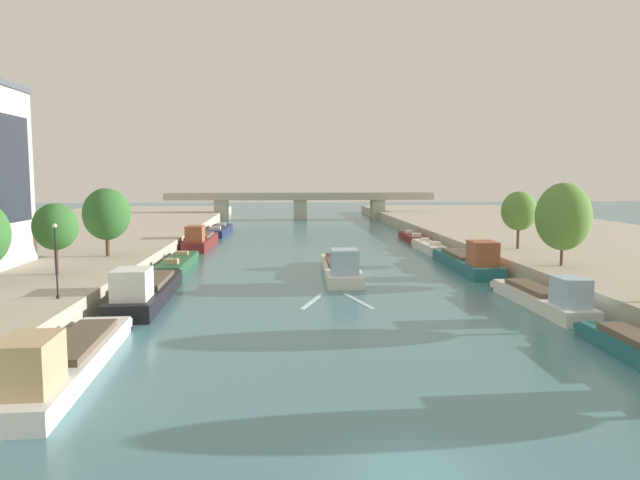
{
  "coord_description": "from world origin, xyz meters",
  "views": [
    {
      "loc": [
        -4.3,
        -18.7,
        9.7
      ],
      "look_at": [
        0.0,
        46.9,
        2.67
      ],
      "focal_mm": 33.99,
      "sensor_mm": 36.0,
      "label": 1
    }
  ],
  "objects_px": {
    "moored_boat_left_near": "(178,263)",
    "lamppost_left_bank": "(56,258)",
    "tree_right_distant": "(563,217)",
    "bridge_far": "(300,203)",
    "moored_boat_right_far": "(429,247)",
    "moored_boat_right_gap_after": "(544,297)",
    "tree_left_distant": "(55,227)",
    "moored_boat_left_upstream": "(65,359)",
    "moored_boat_left_far": "(219,230)",
    "moored_boat_right_midway": "(468,261)",
    "tree_right_nearest": "(519,211)",
    "moored_boat_right_second": "(412,238)",
    "tree_left_past_mid": "(107,214)",
    "moored_boat_left_downstream": "(146,290)",
    "barge_midriver": "(341,267)",
    "moored_boat_left_gap_after": "(200,240)"
  },
  "relations": [
    {
      "from": "tree_right_distant",
      "to": "lamppost_left_bank",
      "type": "bearing_deg",
      "value": -163.18
    },
    {
      "from": "moored_boat_right_second",
      "to": "tree_right_nearest",
      "type": "relative_size",
      "value": 1.82
    },
    {
      "from": "moored_boat_left_far",
      "to": "lamppost_left_bank",
      "type": "relative_size",
      "value": 3.28
    },
    {
      "from": "moored_boat_right_midway",
      "to": "lamppost_left_bank",
      "type": "height_order",
      "value": "lamppost_left_bank"
    },
    {
      "from": "moored_boat_left_near",
      "to": "lamppost_left_bank",
      "type": "xyz_separation_m",
      "value": [
        -3.55,
        -24.64,
        3.92
      ]
    },
    {
      "from": "moored_boat_left_near",
      "to": "moored_boat_left_downstream",
      "type": "bearing_deg",
      "value": -88.38
    },
    {
      "from": "tree_left_past_mid",
      "to": "bridge_far",
      "type": "bearing_deg",
      "value": 73.54
    },
    {
      "from": "bridge_far",
      "to": "barge_midriver",
      "type": "bearing_deg",
      "value": -88.85
    },
    {
      "from": "moored_boat_left_far",
      "to": "moored_boat_right_far",
      "type": "distance_m",
      "value": 38.65
    },
    {
      "from": "tree_left_past_mid",
      "to": "lamppost_left_bank",
      "type": "relative_size",
      "value": 1.38
    },
    {
      "from": "moored_boat_right_gap_after",
      "to": "tree_left_past_mid",
      "type": "distance_m",
      "value": 40.63
    },
    {
      "from": "moored_boat_right_gap_after",
      "to": "lamppost_left_bank",
      "type": "relative_size",
      "value": 2.82
    },
    {
      "from": "tree_left_distant",
      "to": "tree_right_nearest",
      "type": "distance_m",
      "value": 45.82
    },
    {
      "from": "tree_right_nearest",
      "to": "lamppost_left_bank",
      "type": "relative_size",
      "value": 1.28
    },
    {
      "from": "moored_boat_right_second",
      "to": "tree_left_distant",
      "type": "distance_m",
      "value": 54.26
    },
    {
      "from": "tree_right_distant",
      "to": "moored_boat_right_far",
      "type": "bearing_deg",
      "value": 103.04
    },
    {
      "from": "moored_boat_right_midway",
      "to": "tree_right_nearest",
      "type": "height_order",
      "value": "tree_right_nearest"
    },
    {
      "from": "tree_left_past_mid",
      "to": "bridge_far",
      "type": "relative_size",
      "value": 0.11
    },
    {
      "from": "moored_boat_left_upstream",
      "to": "moored_boat_right_midway",
      "type": "xyz_separation_m",
      "value": [
        29.54,
        31.33,
        0.1
      ]
    },
    {
      "from": "moored_boat_left_upstream",
      "to": "moored_boat_right_gap_after",
      "type": "height_order",
      "value": "moored_boat_left_upstream"
    },
    {
      "from": "moored_boat_left_far",
      "to": "lamppost_left_bank",
      "type": "bearing_deg",
      "value": -93.78
    },
    {
      "from": "moored_boat_right_gap_after",
      "to": "moored_boat_right_far",
      "type": "xyz_separation_m",
      "value": [
        -0.22,
        33.69,
        -0.28
      ]
    },
    {
      "from": "moored_boat_right_far",
      "to": "tree_left_past_mid",
      "type": "relative_size",
      "value": 1.7
    },
    {
      "from": "moored_boat_left_near",
      "to": "moored_boat_left_upstream",
      "type": "bearing_deg",
      "value": -89.23
    },
    {
      "from": "lamppost_left_bank",
      "to": "bridge_far",
      "type": "height_order",
      "value": "lamppost_left_bank"
    },
    {
      "from": "moored_boat_right_gap_after",
      "to": "moored_boat_left_far",
      "type": "bearing_deg",
      "value": 116.53
    },
    {
      "from": "moored_boat_left_near",
      "to": "moored_boat_right_far",
      "type": "bearing_deg",
      "value": 21.72
    },
    {
      "from": "moored_boat_left_upstream",
      "to": "tree_right_distant",
      "type": "distance_m",
      "value": 41.82
    },
    {
      "from": "tree_left_distant",
      "to": "bridge_far",
      "type": "height_order",
      "value": "tree_left_distant"
    },
    {
      "from": "tree_left_distant",
      "to": "tree_left_past_mid",
      "type": "xyz_separation_m",
      "value": [
        0.97,
        10.89,
        0.31
      ]
    },
    {
      "from": "tree_right_distant",
      "to": "bridge_far",
      "type": "height_order",
      "value": "tree_right_distant"
    },
    {
      "from": "moored_boat_right_far",
      "to": "bridge_far",
      "type": "relative_size",
      "value": 0.2
    },
    {
      "from": "moored_boat_right_midway",
      "to": "moored_boat_left_gap_after",
      "type": "bearing_deg",
      "value": 144.19
    },
    {
      "from": "moored_boat_left_upstream",
      "to": "tree_right_distant",
      "type": "relative_size",
      "value": 2.24
    },
    {
      "from": "moored_boat_left_far",
      "to": "tree_left_past_mid",
      "type": "bearing_deg",
      "value": -99.21
    },
    {
      "from": "moored_boat_right_midway",
      "to": "lamppost_left_bank",
      "type": "distance_m",
      "value": 39.66
    },
    {
      "from": "tree_left_distant",
      "to": "lamppost_left_bank",
      "type": "bearing_deg",
      "value": -70.21
    },
    {
      "from": "moored_boat_left_upstream",
      "to": "tree_left_distant",
      "type": "bearing_deg",
      "value": 110.42
    },
    {
      "from": "moored_boat_left_far",
      "to": "moored_boat_right_second",
      "type": "height_order",
      "value": "moored_boat_left_far"
    },
    {
      "from": "moored_boat_left_upstream",
      "to": "moored_boat_right_gap_after",
      "type": "bearing_deg",
      "value": 24.25
    },
    {
      "from": "moored_boat_left_gap_after",
      "to": "bridge_far",
      "type": "xyz_separation_m",
      "value": [
        15.1,
        50.19,
        2.73
      ]
    },
    {
      "from": "moored_boat_left_downstream",
      "to": "moored_boat_right_midway",
      "type": "relative_size",
      "value": 0.99
    },
    {
      "from": "tree_left_past_mid",
      "to": "tree_right_nearest",
      "type": "bearing_deg",
      "value": 4.48
    },
    {
      "from": "tree_left_distant",
      "to": "tree_right_distant",
      "type": "height_order",
      "value": "tree_right_distant"
    },
    {
      "from": "tree_right_distant",
      "to": "bridge_far",
      "type": "xyz_separation_m",
      "value": [
        -20.36,
        80.87,
        -2.38
      ]
    },
    {
      "from": "moored_boat_right_gap_after",
      "to": "tree_right_distant",
      "type": "bearing_deg",
      "value": 58.53
    },
    {
      "from": "moored_boat_right_gap_after",
      "to": "tree_left_distant",
      "type": "distance_m",
      "value": 38.03
    },
    {
      "from": "barge_midriver",
      "to": "tree_right_distant",
      "type": "bearing_deg",
      "value": -18.28
    },
    {
      "from": "barge_midriver",
      "to": "moored_boat_left_gap_after",
      "type": "xyz_separation_m",
      "value": [
        -16.59,
        24.45,
        0.09
      ]
    },
    {
      "from": "moored_boat_left_upstream",
      "to": "tree_right_nearest",
      "type": "xyz_separation_m",
      "value": [
        35.98,
        34.57,
        4.96
      ]
    }
  ]
}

